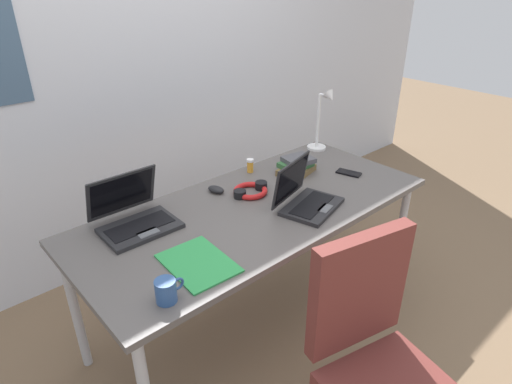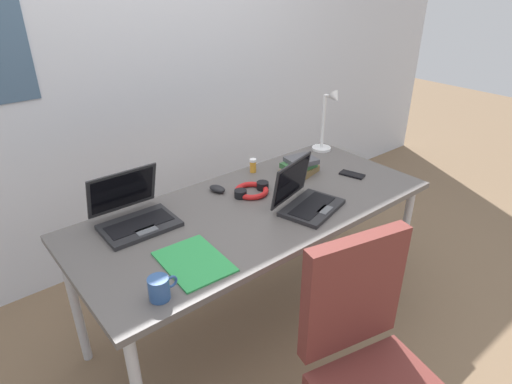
# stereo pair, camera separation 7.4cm
# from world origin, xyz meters

# --- Properties ---
(ground_plane) EXTENTS (12.00, 12.00, 0.00)m
(ground_plane) POSITION_xyz_m (0.00, 0.00, 0.00)
(ground_plane) COLOR #7A6047
(wall_back) EXTENTS (6.00, 0.13, 2.60)m
(wall_back) POSITION_xyz_m (-0.00, 1.10, 1.30)
(wall_back) COLOR silver
(wall_back) RESTS_ON ground_plane
(desk) EXTENTS (1.80, 0.80, 0.74)m
(desk) POSITION_xyz_m (0.00, 0.00, 0.68)
(desk) COLOR #595451
(desk) RESTS_ON ground_plane
(desk_lamp) EXTENTS (0.12, 0.18, 0.40)m
(desk_lamp) POSITION_xyz_m (0.80, 0.28, 0.94)
(desk_lamp) COLOR white
(desk_lamp) RESTS_ON desk
(laptop_center) EXTENTS (0.36, 0.32, 0.23)m
(laptop_center) POSITION_xyz_m (0.18, -0.16, 0.79)
(laptop_center) COLOR #232326
(laptop_center) RESTS_ON desk
(laptop_near_lamp) EXTENTS (0.33, 0.31, 0.24)m
(laptop_near_lamp) POSITION_xyz_m (-0.53, 0.23, 0.79)
(laptop_near_lamp) COLOR #232326
(laptop_near_lamp) RESTS_ON desk
(computer_mouse) EXTENTS (0.08, 0.11, 0.03)m
(computer_mouse) POSITION_xyz_m (-0.06, 0.25, 0.76)
(computer_mouse) COLOR black
(computer_mouse) RESTS_ON desk
(cell_phone) EXTENTS (0.10, 0.15, 0.01)m
(cell_phone) POSITION_xyz_m (0.65, -0.07, 0.74)
(cell_phone) COLOR black
(cell_phone) RESTS_ON desk
(headphones) EXTENTS (0.21, 0.18, 0.04)m
(headphones) POSITION_xyz_m (0.07, 0.12, 0.76)
(headphones) COLOR red
(headphones) RESTS_ON desk
(pill_bottle) EXTENTS (0.04, 0.04, 0.08)m
(pill_bottle) POSITION_xyz_m (0.24, 0.32, 0.78)
(pill_bottle) COLOR gold
(pill_bottle) RESTS_ON desk
(book_stack) EXTENTS (0.24, 0.19, 0.09)m
(book_stack) POSITION_xyz_m (0.44, 0.14, 0.78)
(book_stack) COLOR brown
(book_stack) RESTS_ON desk
(paper_folder_front_right) EXTENTS (0.25, 0.32, 0.01)m
(paper_folder_front_right) POSITION_xyz_m (-0.48, -0.19, 0.74)
(paper_folder_front_right) COLOR green
(paper_folder_front_right) RESTS_ON desk
(coffee_mug) EXTENTS (0.11, 0.08, 0.09)m
(coffee_mug) POSITION_xyz_m (-0.69, -0.30, 0.78)
(coffee_mug) COLOR #2D518C
(coffee_mug) RESTS_ON desk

